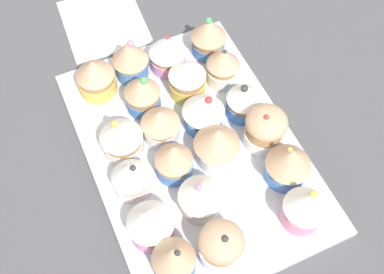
{
  "coord_description": "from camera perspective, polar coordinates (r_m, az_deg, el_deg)",
  "views": [
    {
      "loc": [
        -32.54,
        14.71,
        64.14
      ],
      "look_at": [
        0.0,
        0.0,
        4.2
      ],
      "focal_mm": 44.63,
      "sensor_mm": 36.0,
      "label": 1
    }
  ],
  "objects": [
    {
      "name": "cupcake_2",
      "position": [
        0.71,
        8.76,
        1.09
      ],
      "size": [
        6.24,
        6.24,
        7.2
      ],
      "color": "white",
      "rests_on": "baking_tray"
    },
    {
      "name": "ground_plane",
      "position": [
        0.75,
        0.0,
        -2.24
      ],
      "size": [
        180.0,
        180.0,
        3.0
      ],
      "primitive_type": "cube",
      "color": "#4C4C51"
    },
    {
      "name": "cupcake_13",
      "position": [
        0.71,
        -3.8,
        1.57
      ],
      "size": [
        5.87,
        5.87,
        6.52
      ],
      "color": "white",
      "rests_on": "baking_tray"
    },
    {
      "name": "cupcake_3",
      "position": [
        0.74,
        6.32,
        4.47
      ],
      "size": [
        5.68,
        5.68,
        6.75
      ],
      "color": "#477AC6",
      "rests_on": "baking_tray"
    },
    {
      "name": "cupcake_19",
      "position": [
        0.7,
        -8.45,
        -0.01
      ],
      "size": [
        6.31,
        6.31,
        7.36
      ],
      "color": "white",
      "rests_on": "baking_tray"
    },
    {
      "name": "cupcake_14",
      "position": [
        0.74,
        -5.96,
        5.24
      ],
      "size": [
        5.6,
        5.6,
        7.56
      ],
      "color": "#477AC6",
      "rests_on": "baking_tray"
    },
    {
      "name": "cupcake_8",
      "position": [
        0.75,
        -0.58,
        7.12
      ],
      "size": [
        5.92,
        5.92,
        7.23
      ],
      "color": "#EFC651",
      "rests_on": "baking_tray"
    },
    {
      "name": "baking_tray",
      "position": [
        0.73,
        0.0,
        -1.45
      ],
      "size": [
        43.42,
        30.42,
        1.2
      ],
      "color": "silver",
      "rests_on": "ground_plane"
    },
    {
      "name": "cupcake_7",
      "position": [
        0.71,
        1.39,
        3.16
      ],
      "size": [
        6.48,
        6.48,
        7.46
      ],
      "color": "#477AC6",
      "rests_on": "baking_tray"
    },
    {
      "name": "cupcake_16",
      "position": [
        0.62,
        -2.2,
        -14.35
      ],
      "size": [
        5.7,
        5.7,
        7.84
      ],
      "color": "#477AC6",
      "rests_on": "baking_tray"
    },
    {
      "name": "cupcake_12",
      "position": [
        0.67,
        -2.21,
        -2.7
      ],
      "size": [
        5.58,
        5.58,
        7.06
      ],
      "color": "#477AC6",
      "rests_on": "baking_tray"
    },
    {
      "name": "cupcake_0",
      "position": [
        0.65,
        13.41,
        -8.12
      ],
      "size": [
        6.03,
        6.03,
        8.03
      ],
      "color": "pink",
      "rests_on": "baking_tray"
    },
    {
      "name": "cupcake_10",
      "position": [
        0.62,
        3.45,
        -12.81
      ],
      "size": [
        5.95,
        5.95,
        7.37
      ],
      "color": "white",
      "rests_on": "baking_tray"
    },
    {
      "name": "cupcake_5",
      "position": [
        0.81,
        2.0,
        12.03
      ],
      "size": [
        5.97,
        5.97,
        7.87
      ],
      "color": "#477AC6",
      "rests_on": "baking_tray"
    },
    {
      "name": "cupcake_17",
      "position": [
        0.63,
        -5.01,
        -10.08
      ],
      "size": [
        6.41,
        6.41,
        7.69
      ],
      "color": "pink",
      "rests_on": "baking_tray"
    },
    {
      "name": "cupcake_18",
      "position": [
        0.67,
        -7.29,
        -4.69
      ],
      "size": [
        5.64,
        5.64,
        7.07
      ],
      "color": "white",
      "rests_on": "baking_tray"
    },
    {
      "name": "cupcake_20",
      "position": [
        0.77,
        -11.47,
        7.13
      ],
      "size": [
        6.12,
        6.12,
        6.96
      ],
      "color": "#EFC651",
      "rests_on": "baking_tray"
    },
    {
      "name": "cupcake_6",
      "position": [
        0.68,
        2.99,
        -0.78
      ],
      "size": [
        6.74,
        6.74,
        7.65
      ],
      "color": "white",
      "rests_on": "baking_tray"
    },
    {
      "name": "cupcake_15",
      "position": [
        0.78,
        -7.42,
        9.32
      ],
      "size": [
        5.89,
        5.89,
        8.05
      ],
      "color": "#477AC6",
      "rests_on": "baking_tray"
    },
    {
      "name": "napkin",
      "position": [
        0.91,
        -10.52,
        13.4
      ],
      "size": [
        16.54,
        14.89,
        0.6
      ],
      "primitive_type": "cube",
      "rotation": [
        0.0,
        0.0,
        -0.06
      ],
      "color": "white",
      "rests_on": "ground_plane"
    },
    {
      "name": "cupcake_9",
      "position": [
        0.79,
        -2.97,
        10.12
      ],
      "size": [
        6.09,
        6.09,
        7.23
      ],
      "color": "pink",
      "rests_on": "baking_tray"
    },
    {
      "name": "cupcake_1",
      "position": [
        0.68,
        11.48,
        -3.08
      ],
      "size": [
        6.53,
        6.53,
        7.77
      ],
      "color": "#477AC6",
      "rests_on": "baking_tray"
    },
    {
      "name": "cupcake_11",
      "position": [
        0.64,
        1.08,
        -6.96
      ],
      "size": [
        6.34,
        6.34,
        7.86
      ],
      "color": "white",
      "rests_on": "baking_tray"
    },
    {
      "name": "cupcake_4",
      "position": [
        0.77,
        3.72,
        8.56
      ],
      "size": [
        5.36,
        5.36,
        7.51
      ],
      "color": "white",
      "rests_on": "baking_tray"
    }
  ]
}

